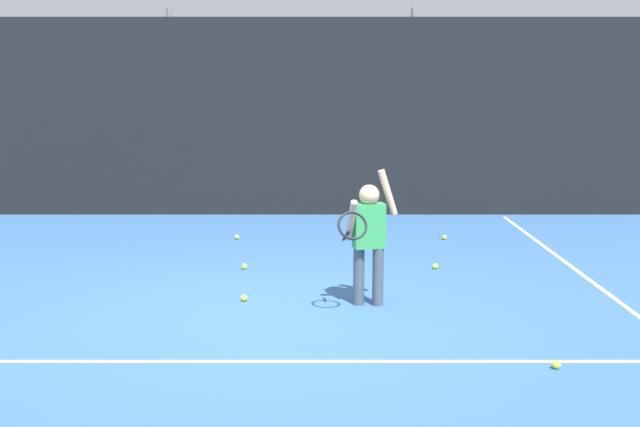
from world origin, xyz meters
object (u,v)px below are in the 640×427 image
(tennis_ball_2, at_px, (444,237))
(tennis_ball_5, at_px, (555,365))
(tennis_ball_3, at_px, (236,237))
(tennis_ball_1, at_px, (244,267))
(tennis_ball_4, at_px, (434,266))
(tennis_ball_0, at_px, (243,298))
(tennis_player, at_px, (367,233))

(tennis_ball_2, xyz_separation_m, tennis_ball_5, (0.08, -5.05, 0.00))
(tennis_ball_3, distance_m, tennis_ball_5, 5.90)
(tennis_ball_3, bearing_deg, tennis_ball_1, -81.29)
(tennis_ball_2, height_order, tennis_ball_4, same)
(tennis_ball_3, bearing_deg, tennis_ball_0, -82.77)
(tennis_ball_0, bearing_deg, tennis_ball_2, 51.37)
(tennis_ball_1, xyz_separation_m, tennis_ball_3, (-0.27, 1.80, 0.00))
(tennis_ball_2, relative_size, tennis_ball_3, 1.00)
(tennis_player, xyz_separation_m, tennis_ball_2, (1.27, 3.29, -0.69))
(tennis_ball_4, height_order, tennis_ball_5, same)
(tennis_ball_4, bearing_deg, tennis_ball_3, 144.90)
(tennis_ball_3, bearing_deg, tennis_ball_5, -59.45)
(tennis_ball_5, bearing_deg, tennis_ball_1, 129.66)
(tennis_ball_3, relative_size, tennis_ball_4, 1.00)
(tennis_ball_2, bearing_deg, tennis_ball_1, -146.22)
(tennis_player, xyz_separation_m, tennis_ball_4, (0.89, 1.54, -0.69))
(tennis_ball_2, height_order, tennis_ball_3, same)
(tennis_ball_0, relative_size, tennis_ball_4, 1.00)
(tennis_ball_5, bearing_deg, tennis_ball_2, 90.95)
(tennis_ball_3, xyz_separation_m, tennis_ball_4, (2.53, -1.78, 0.00))
(tennis_player, height_order, tennis_ball_5, tennis_player)
(tennis_ball_0, relative_size, tennis_ball_2, 1.00)
(tennis_ball_0, xyz_separation_m, tennis_ball_1, (-0.13, 1.38, 0.00))
(tennis_player, bearing_deg, tennis_ball_3, 104.23)
(tennis_ball_3, bearing_deg, tennis_ball_2, -0.57)
(tennis_ball_0, bearing_deg, tennis_ball_3, 97.23)
(tennis_ball_0, xyz_separation_m, tennis_ball_3, (-0.40, 3.17, 0.00))
(tennis_player, height_order, tennis_ball_2, tennis_player)
(tennis_ball_3, bearing_deg, tennis_player, -63.70)
(tennis_ball_1, bearing_deg, tennis_player, -48.13)
(tennis_ball_3, distance_m, tennis_ball_4, 3.10)
(tennis_ball_4, relative_size, tennis_ball_5, 1.00)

